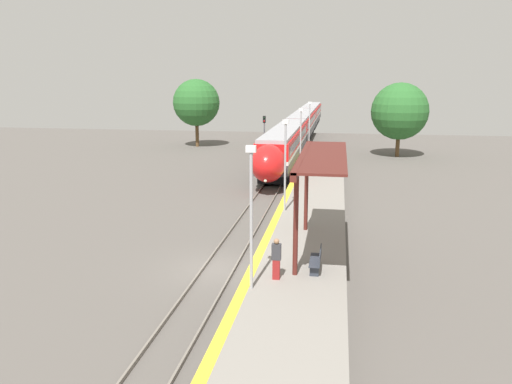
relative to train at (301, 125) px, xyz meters
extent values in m
plane|color=#56514C|center=(0.00, -48.38, -2.22)|extent=(120.00, 120.00, 0.00)
cube|color=slate|center=(-0.72, -48.38, -2.15)|extent=(0.08, 90.00, 0.15)
cube|color=slate|center=(0.72, -48.38, -2.15)|extent=(0.08, 90.00, 0.15)
cube|color=black|center=(0.00, -20.48, -1.61)|extent=(2.42, 19.58, 0.78)
cube|color=#38383D|center=(0.00, -20.48, -0.77)|extent=(2.75, 21.28, 0.90)
cube|color=white|center=(0.00, -20.48, -0.16)|extent=(2.77, 21.28, 0.31)
cube|color=red|center=(0.00, -20.48, 0.67)|extent=(2.75, 21.28, 1.37)
cube|color=black|center=(0.00, -20.48, 0.61)|extent=(2.78, 19.58, 0.75)
cube|color=#9E9EA3|center=(0.00, -20.48, 1.51)|extent=(2.48, 21.28, 0.30)
cylinder|color=black|center=(-0.72, -28.18, -1.78)|extent=(0.12, 0.88, 0.88)
cylinder|color=black|center=(0.72, -28.18, -1.78)|extent=(0.12, 0.88, 0.88)
cylinder|color=black|center=(-0.72, -25.98, -1.78)|extent=(0.12, 0.88, 0.88)
cylinder|color=black|center=(0.72, -25.98, -1.78)|extent=(0.12, 0.88, 0.88)
cylinder|color=black|center=(-0.72, -14.99, -1.78)|extent=(0.12, 0.88, 0.88)
cylinder|color=black|center=(0.72, -14.99, -1.78)|extent=(0.12, 0.88, 0.88)
cylinder|color=black|center=(-0.72, -12.79, -1.78)|extent=(0.12, 0.88, 0.88)
cylinder|color=black|center=(0.72, -12.79, -1.78)|extent=(0.12, 0.88, 0.88)
ellipsoid|color=red|center=(0.00, -32.44, 0.07)|extent=(2.64, 3.96, 2.84)
ellipsoid|color=black|center=(0.00, -32.94, 0.53)|extent=(1.93, 2.31, 1.45)
sphere|color=#F9F4CC|center=(0.00, -33.92, -0.97)|extent=(0.24, 0.24, 0.24)
cube|color=black|center=(0.00, 1.59, -1.61)|extent=(2.42, 19.58, 0.78)
cube|color=#38383D|center=(0.00, 1.59, -0.77)|extent=(2.75, 21.28, 0.90)
cube|color=white|center=(0.00, 1.59, -0.16)|extent=(2.77, 21.28, 0.31)
cube|color=red|center=(0.00, 1.59, 0.67)|extent=(2.75, 21.28, 1.37)
cube|color=black|center=(0.00, 1.59, 0.61)|extent=(2.78, 19.58, 0.75)
cube|color=#9E9EA3|center=(0.00, 1.59, 1.51)|extent=(2.48, 21.28, 0.30)
cylinder|color=black|center=(-0.72, -6.10, -1.78)|extent=(0.12, 0.88, 0.88)
cylinder|color=black|center=(0.72, -6.10, -1.78)|extent=(0.12, 0.88, 0.88)
cylinder|color=black|center=(-0.72, -3.90, -1.78)|extent=(0.12, 0.88, 0.88)
cylinder|color=black|center=(0.72, -3.90, -1.78)|extent=(0.12, 0.88, 0.88)
cylinder|color=black|center=(-0.72, 7.09, -1.78)|extent=(0.12, 0.88, 0.88)
cylinder|color=black|center=(0.72, 7.09, -1.78)|extent=(0.12, 0.88, 0.88)
cylinder|color=black|center=(-0.72, 9.29, -1.78)|extent=(0.12, 0.88, 0.88)
cylinder|color=black|center=(0.72, 9.29, -1.78)|extent=(0.12, 0.88, 0.88)
cube|color=black|center=(0.00, 23.67, -1.61)|extent=(2.42, 19.58, 0.78)
cube|color=#38383D|center=(0.00, 23.67, -0.77)|extent=(2.75, 21.28, 0.90)
cube|color=white|center=(0.00, 23.67, -0.16)|extent=(2.77, 21.28, 0.31)
cube|color=red|center=(0.00, 23.67, 0.67)|extent=(2.75, 21.28, 1.37)
cube|color=black|center=(0.00, 23.67, 0.61)|extent=(2.78, 19.58, 0.75)
cube|color=#9E9EA3|center=(0.00, 23.67, 1.51)|extent=(2.48, 21.28, 0.30)
cylinder|color=black|center=(-0.72, 15.98, -1.78)|extent=(0.12, 0.88, 0.88)
cylinder|color=black|center=(0.72, 15.98, -1.78)|extent=(0.12, 0.88, 0.88)
cylinder|color=black|center=(-0.72, 18.18, -1.78)|extent=(0.12, 0.88, 0.88)
cylinder|color=black|center=(0.72, 18.18, -1.78)|extent=(0.12, 0.88, 0.88)
cylinder|color=black|center=(-0.72, 29.17, -1.78)|extent=(0.12, 0.88, 0.88)
cylinder|color=black|center=(0.72, 29.17, -1.78)|extent=(0.12, 0.88, 0.88)
cylinder|color=black|center=(-0.72, 31.37, -1.78)|extent=(0.12, 0.88, 0.88)
cylinder|color=black|center=(0.72, 31.37, -1.78)|extent=(0.12, 0.88, 0.88)
cube|color=gray|center=(3.70, -48.38, -1.76)|extent=(4.03, 64.00, 0.92)
cube|color=yellow|center=(1.89, -48.38, -1.30)|extent=(0.40, 64.00, 0.01)
cube|color=#2D333D|center=(4.44, -50.74, -1.09)|extent=(0.36, 0.06, 0.42)
cube|color=#2D333D|center=(4.44, -49.46, -1.09)|extent=(0.36, 0.06, 0.42)
cube|color=#2D333D|center=(4.44, -50.10, -0.86)|extent=(0.44, 1.71, 0.03)
cube|color=#2D333D|center=(4.64, -50.10, -0.63)|extent=(0.04, 1.71, 0.44)
cube|color=maroon|center=(2.99, -51.26, -0.90)|extent=(0.28, 0.20, 0.80)
cube|color=#333338|center=(2.99, -51.26, -0.18)|extent=(0.36, 0.22, 0.64)
sphere|color=#936B4C|center=(2.99, -51.26, 0.25)|extent=(0.22, 0.22, 0.22)
cylinder|color=#59595E|center=(-2.32, -19.12, -0.13)|extent=(0.14, 0.14, 4.18)
cube|color=black|center=(-2.32, -19.12, 2.31)|extent=(0.28, 0.20, 0.70)
sphere|color=black|center=(-2.32, -19.23, 2.48)|extent=(0.14, 0.14, 0.14)
sphere|color=red|center=(-2.32, -19.23, 2.14)|extent=(0.14, 0.14, 0.14)
cylinder|color=#9E9EA3|center=(2.19, -52.29, 1.26)|extent=(0.12, 0.12, 5.13)
cube|color=silver|center=(2.19, -52.29, 3.95)|extent=(0.36, 0.20, 0.24)
cylinder|color=#9E9EA3|center=(2.19, -40.94, 1.26)|extent=(0.12, 0.12, 5.13)
cube|color=silver|center=(2.19, -40.94, 3.95)|extent=(0.36, 0.20, 0.24)
cylinder|color=#9E9EA3|center=(2.19, -29.58, 1.26)|extent=(0.12, 0.12, 5.13)
cube|color=silver|center=(2.19, -29.58, 3.95)|extent=(0.36, 0.20, 0.24)
cylinder|color=#9E9EA3|center=(2.19, -18.23, 1.26)|extent=(0.12, 0.12, 5.13)
cube|color=silver|center=(2.19, -18.23, 3.95)|extent=(0.36, 0.20, 0.24)
cylinder|color=#511E19|center=(3.67, -50.68, 0.77)|extent=(0.20, 0.20, 4.14)
cylinder|color=#511E19|center=(3.67, -44.52, 0.77)|extent=(0.20, 0.20, 4.14)
cube|color=#511E19|center=(3.67, -47.60, 2.94)|extent=(0.24, 9.15, 0.36)
cube|color=#511E19|center=(4.57, -47.60, 3.06)|extent=(2.00, 9.15, 0.10)
cylinder|color=brown|center=(-12.79, -7.44, -0.61)|extent=(0.44, 0.44, 3.23)
sphere|color=#286028|center=(-12.79, -7.44, 3.36)|extent=(5.90, 5.90, 5.90)
cylinder|color=brown|center=(11.72, -12.03, -0.95)|extent=(0.44, 0.44, 2.54)
sphere|color=#286028|center=(11.72, -12.03, 2.82)|extent=(6.26, 6.26, 6.26)
camera|label=1|loc=(5.22, -69.40, 6.36)|focal=35.00mm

